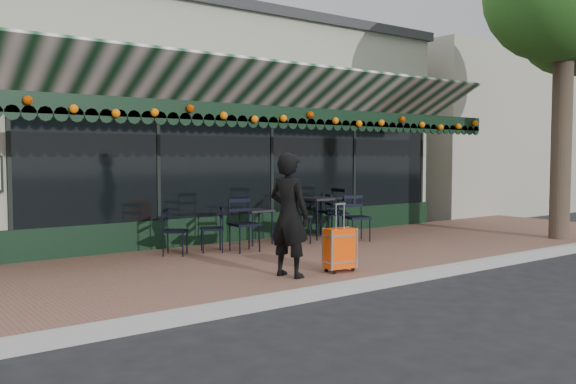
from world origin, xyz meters
TOP-DOWN VIEW (x-y plane):
  - ground at (0.00, 0.00)m, footprint 80.00×80.00m
  - sidewalk at (0.00, 2.00)m, footprint 18.00×4.00m
  - curb at (0.00, -0.08)m, footprint 18.00×0.16m
  - restaurant_building at (0.00, 7.84)m, footprint 12.00×9.60m
  - neighbor_building_right at (13.00, 8.00)m, footprint 12.00×8.00m
  - woman at (-0.66, 0.65)m, footprint 0.55×0.69m
  - suitcase at (0.11, 0.50)m, footprint 0.44×0.29m
  - cafe_table_a at (2.13, 3.38)m, footprint 0.65×0.65m
  - cafe_table_b at (0.66, 3.43)m, footprint 0.51×0.51m
  - chair_a_left at (2.49, 3.46)m, footprint 0.52×0.52m
  - chair_a_right at (2.68, 3.47)m, footprint 0.56×0.56m
  - chair_a_front at (2.43, 2.61)m, footprint 0.55×0.55m
  - chair_b_left at (-0.45, 3.09)m, footprint 0.51×0.51m
  - chair_b_right at (1.35, 3.09)m, footprint 0.64×0.64m
  - chair_b_front at (0.02, 2.80)m, footprint 0.49×0.49m
  - chair_solo at (-1.09, 3.17)m, footprint 0.54×0.54m

SIDE VIEW (x-z plane):
  - ground at x=0.00m, z-range 0.00..0.00m
  - sidewalk at x=0.00m, z-range 0.00..0.15m
  - curb at x=0.00m, z-range 0.00..0.15m
  - suitcase at x=0.11m, z-range -0.01..0.94m
  - chair_b_left at x=-0.45m, z-range 0.15..0.92m
  - chair_solo at x=-1.09m, z-range 0.15..0.92m
  - chair_a_right at x=2.68m, z-range 0.15..1.00m
  - chair_a_front at x=2.43m, z-range 0.15..1.03m
  - chair_b_front at x=0.02m, z-range 0.15..1.06m
  - chair_a_left at x=2.49m, z-range 0.15..1.13m
  - chair_b_right at x=1.35m, z-range 0.15..1.14m
  - cafe_table_b at x=0.66m, z-range 0.40..1.04m
  - cafe_table_a at x=2.13m, z-range 0.47..1.27m
  - woman at x=-0.66m, z-range 0.15..1.81m
  - restaurant_building at x=0.00m, z-range 0.02..4.52m
  - neighbor_building_right at x=13.00m, z-range 0.00..4.80m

